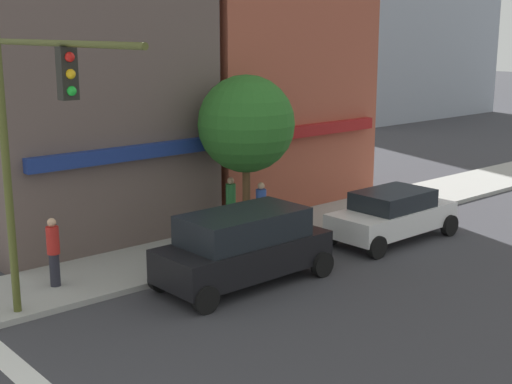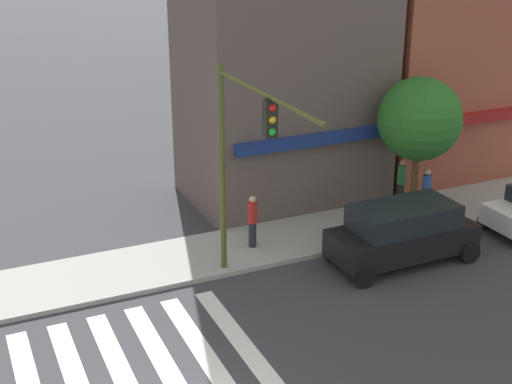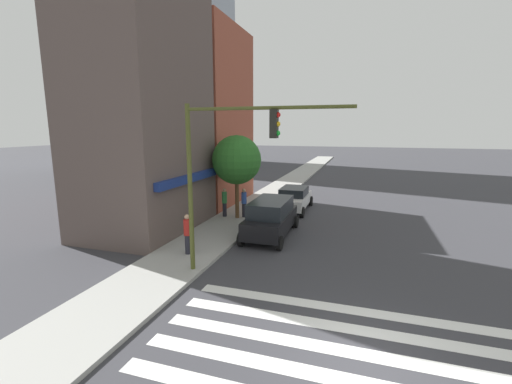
% 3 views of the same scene
% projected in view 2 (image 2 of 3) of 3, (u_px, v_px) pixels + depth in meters
% --- Properties ---
extents(sidewalk_left, '(120.00, 3.00, 0.15)m').
position_uv_depth(sidewalk_left, '(97.00, 277.00, 21.59)').
color(sidewalk_left, '#9E9E99').
rests_on(sidewalk_left, ground_plane).
extents(storefront_row, '(14.70, 5.30, 14.77)m').
position_uv_depth(storefront_row, '(366.00, 12.00, 26.96)').
color(storefront_row, brown).
rests_on(storefront_row, ground_plane).
extents(traffic_signal, '(0.32, 5.96, 6.44)m').
position_uv_depth(traffic_signal, '(241.00, 146.00, 19.27)').
color(traffic_signal, '#474C1E').
rests_on(traffic_signal, ground_plane).
extents(suv_black, '(4.73, 2.12, 1.94)m').
position_uv_depth(suv_black, '(403.00, 232.00, 22.34)').
color(suv_black, black).
rests_on(suv_black, ground_plane).
extents(pedestrian_green_top, '(0.32, 0.32, 1.77)m').
position_uv_depth(pedestrian_green_top, '(401.00, 182.00, 26.39)').
color(pedestrian_green_top, '#23232D').
rests_on(pedestrian_green_top, sidewalk_left).
extents(pedestrian_blue_shirt, '(0.32, 0.32, 1.77)m').
position_uv_depth(pedestrian_blue_shirt, '(426.00, 192.00, 25.46)').
color(pedestrian_blue_shirt, '#23232D').
rests_on(pedestrian_blue_shirt, sidewalk_left).
extents(pedestrian_red_jacket, '(0.32, 0.32, 1.77)m').
position_uv_depth(pedestrian_red_jacket, '(252.00, 220.00, 23.07)').
color(pedestrian_red_jacket, '#23232D').
rests_on(pedestrian_red_jacket, sidewalk_left).
extents(street_tree, '(2.94, 2.94, 5.03)m').
position_uv_depth(street_tree, '(420.00, 119.00, 24.67)').
color(street_tree, brown).
rests_on(street_tree, sidewalk_left).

